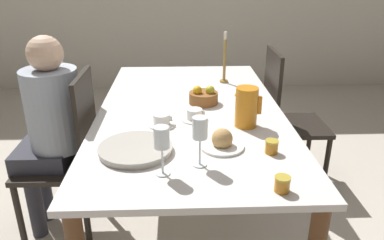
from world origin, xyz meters
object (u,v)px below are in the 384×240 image
(wine_glass_water, at_px, (200,130))
(teacup_across, at_px, (194,115))
(red_pitcher, at_px, (246,107))
(wine_glass_juice, at_px, (162,140))
(chair_opposite, at_px, (286,117))
(person_seated, at_px, (49,122))
(jam_jar_amber, at_px, (282,183))
(fruit_bowl, at_px, (204,97))
(teacup_near_person, at_px, (162,121))
(bread_plate, at_px, (222,141))
(chair_person_side, at_px, (69,154))
(jam_jar_red, at_px, (272,146))
(serving_tray, at_px, (136,149))
(candlestick_tall, at_px, (224,63))

(wine_glass_water, xyz_separation_m, teacup_across, (-0.00, 0.48, -0.13))
(red_pitcher, height_order, wine_glass_juice, same)
(chair_opposite, distance_m, person_seated, 1.58)
(jam_jar_amber, bearing_deg, fruit_bowl, 103.56)
(teacup_across, bearing_deg, jam_jar_amber, -67.03)
(teacup_near_person, xyz_separation_m, bread_plate, (0.28, -0.26, 0.00))
(red_pitcher, bearing_deg, chair_person_side, 169.66)
(chair_opposite, distance_m, jam_jar_red, 1.08)
(jam_jar_amber, bearing_deg, bread_plate, 116.63)
(jam_jar_red, bearing_deg, teacup_across, 129.76)
(teacup_near_person, height_order, jam_jar_red, same)
(chair_person_side, xyz_separation_m, red_pitcher, (0.98, -0.18, 0.34))
(person_seated, xyz_separation_m, wine_glass_juice, (0.66, -0.67, 0.20))
(chair_person_side, height_order, teacup_across, chair_person_side)
(serving_tray, xyz_separation_m, jam_jar_amber, (0.57, -0.33, 0.02))
(candlestick_tall, bearing_deg, teacup_near_person, -119.10)
(wine_glass_water, xyz_separation_m, bread_plate, (0.11, 0.16, -0.13))
(red_pitcher, bearing_deg, person_seated, 169.02)
(person_seated, xyz_separation_m, bread_plate, (0.92, -0.45, 0.08))
(wine_glass_water, bearing_deg, person_seated, 143.43)
(teacup_across, distance_m, candlestick_tall, 0.72)
(teacup_across, xyz_separation_m, candlestick_tall, (0.24, 0.67, 0.11))
(wine_glass_juice, relative_size, jam_jar_red, 3.38)
(chair_opposite, height_order, red_pitcher, chair_opposite)
(red_pitcher, relative_size, jam_jar_red, 3.39)
(teacup_near_person, bearing_deg, wine_glass_water, -67.47)
(jam_jar_red, relative_size, fruit_bowl, 0.35)
(wine_glass_juice, relative_size, teacup_near_person, 1.43)
(chair_opposite, relative_size, wine_glass_water, 4.61)
(chair_person_side, distance_m, teacup_near_person, 0.63)
(teacup_across, xyz_separation_m, fruit_bowl, (0.07, 0.25, 0.02))
(chair_person_side, relative_size, teacup_across, 6.92)
(person_seated, relative_size, wine_glass_juice, 5.83)
(fruit_bowl, bearing_deg, teacup_near_person, -126.87)
(wine_glass_juice, height_order, bread_plate, wine_glass_juice)
(chair_person_side, relative_size, jam_jar_red, 16.38)
(chair_person_side, height_order, wine_glass_juice, chair_person_side)
(jam_jar_amber, bearing_deg, jam_jar_red, 83.98)
(chair_person_side, bearing_deg, wine_glass_water, -128.60)
(candlestick_tall, bearing_deg, person_seated, -152.31)
(wine_glass_water, bearing_deg, jam_jar_amber, -34.96)
(chair_person_side, bearing_deg, red_pitcher, -100.34)
(wine_glass_juice, height_order, candlestick_tall, candlestick_tall)
(person_seated, distance_m, teacup_across, 0.82)
(chair_opposite, bearing_deg, person_seated, -72.29)
(jam_jar_amber, bearing_deg, person_seated, 143.85)
(bread_plate, bearing_deg, fruit_bowl, 94.50)
(teacup_across, xyz_separation_m, jam_jar_red, (0.32, -0.39, 0.01))
(person_seated, relative_size, jam_jar_amber, 19.70)
(jam_jar_red, distance_m, fruit_bowl, 0.69)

